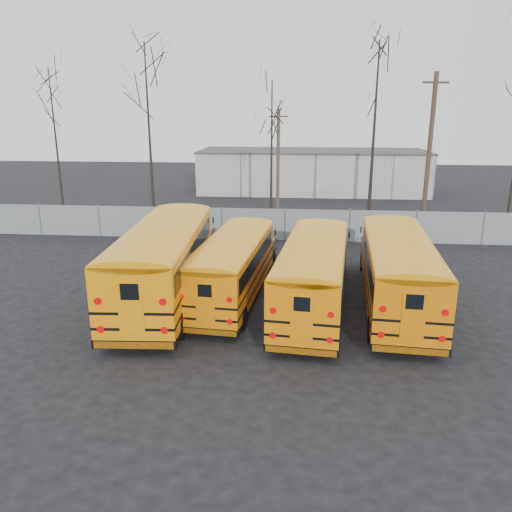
# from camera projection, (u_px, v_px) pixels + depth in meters

# --- Properties ---
(ground) EXTENTS (120.00, 120.00, 0.00)m
(ground) POSITION_uv_depth(u_px,v_px,m) (274.00, 314.00, 19.99)
(ground) COLOR black
(ground) RESTS_ON ground
(fence) EXTENTS (40.00, 0.04, 2.00)m
(fence) POSITION_uv_depth(u_px,v_px,m) (285.00, 225.00, 31.18)
(fence) COLOR gray
(fence) RESTS_ON ground
(distant_building) EXTENTS (22.00, 8.00, 4.00)m
(distant_building) POSITION_uv_depth(u_px,v_px,m) (312.00, 172.00, 49.85)
(distant_building) COLOR #BBBAB5
(distant_building) RESTS_ON ground
(bus_a) EXTENTS (3.52, 12.28, 3.40)m
(bus_a) POSITION_uv_depth(u_px,v_px,m) (165.00, 255.00, 21.03)
(bus_a) COLOR black
(bus_a) RESTS_ON ground
(bus_b) EXTENTS (3.15, 10.17, 2.81)m
(bus_b) POSITION_uv_depth(u_px,v_px,m) (233.00, 262.00, 21.32)
(bus_b) COLOR black
(bus_b) RESTS_ON ground
(bus_c) EXTENTS (3.50, 10.78, 2.97)m
(bus_c) POSITION_uv_depth(u_px,v_px,m) (314.00, 269.00, 20.07)
(bus_c) COLOR black
(bus_c) RESTS_ON ground
(bus_d) EXTENTS (3.36, 11.13, 3.07)m
(bus_d) POSITION_uv_depth(u_px,v_px,m) (398.00, 266.00, 20.24)
(bus_d) COLOR black
(bus_d) RESTS_ON ground
(utility_pole_left) EXTENTS (1.42, 0.25, 7.99)m
(utility_pole_left) POSITION_uv_depth(u_px,v_px,m) (278.00, 164.00, 36.81)
(utility_pole_left) COLOR brown
(utility_pole_left) RESTS_ON ground
(utility_pole_right) EXTENTS (1.81, 0.62, 10.32)m
(utility_pole_right) POSITION_uv_depth(u_px,v_px,m) (429.00, 150.00, 33.86)
(utility_pole_right) COLOR #443126
(utility_pole_right) RESTS_ON ground
(tree_0) EXTENTS (0.26, 0.26, 10.86)m
(tree_0) POSITION_uv_depth(u_px,v_px,m) (56.00, 145.00, 36.97)
(tree_0) COLOR black
(tree_0) RESTS_ON ground
(tree_1) EXTENTS (0.26, 0.26, 12.09)m
(tree_1) POSITION_uv_depth(u_px,v_px,m) (150.00, 139.00, 33.22)
(tree_1) COLOR black
(tree_1) RESTS_ON ground
(tree_2) EXTENTS (0.26, 0.26, 9.89)m
(tree_2) POSITION_uv_depth(u_px,v_px,m) (271.00, 153.00, 35.24)
(tree_2) COLOR black
(tree_2) RESTS_ON ground
(tree_3) EXTENTS (0.26, 0.26, 12.27)m
(tree_3) POSITION_uv_depth(u_px,v_px,m) (374.00, 137.00, 34.06)
(tree_3) COLOR black
(tree_3) RESTS_ON ground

